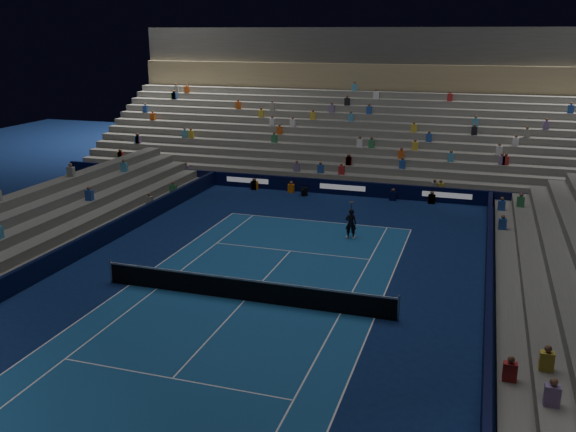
{
  "coord_description": "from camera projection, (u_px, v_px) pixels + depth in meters",
  "views": [
    {
      "loc": [
        8.96,
        -22.18,
        10.8
      ],
      "look_at": [
        0.0,
        6.0,
        2.0
      ],
      "focal_mm": 38.64,
      "sensor_mm": 36.0,
      "label": 1
    }
  ],
  "objects": [
    {
      "name": "sponsor_barrier_east",
      "position": [
        488.0,
        321.0,
        22.98
      ],
      "size": [
        0.25,
        37.0,
        1.0
      ],
      "primitive_type": "cube",
      "color": "black",
      "rests_on": "ground"
    },
    {
      "name": "sponsor_barrier_far",
      "position": [
        343.0,
        188.0,
        42.7
      ],
      "size": [
        44.0,
        0.25,
        1.0
      ],
      "primitive_type": "cube",
      "color": "black",
      "rests_on": "ground"
    },
    {
      "name": "sponsor_barrier_west",
      "position": [
        49.0,
        264.0,
        28.62
      ],
      "size": [
        0.25,
        37.0,
        1.0
      ],
      "primitive_type": "cube",
      "color": "black",
      "rests_on": "ground"
    },
    {
      "name": "broadcast_camera",
      "position": [
        304.0,
        191.0,
        42.57
      ],
      "size": [
        0.58,
        0.94,
        0.55
      ],
      "color": "black",
      "rests_on": "ground"
    },
    {
      "name": "ground",
      "position": [
        245.0,
        301.0,
        25.94
      ],
      "size": [
        90.0,
        90.0,
        0.0
      ],
      "primitive_type": "plane",
      "color": "#0C1C4A",
      "rests_on": "ground"
    },
    {
      "name": "court_surface",
      "position": [
        245.0,
        300.0,
        25.94
      ],
      "size": [
        10.97,
        23.77,
        0.01
      ],
      "primitive_type": "cube",
      "color": "navy",
      "rests_on": "ground"
    },
    {
      "name": "tennis_net",
      "position": [
        244.0,
        289.0,
        25.8
      ],
      "size": [
        12.9,
        0.1,
        1.1
      ],
      "color": "#B2B2B7",
      "rests_on": "ground"
    },
    {
      "name": "tennis_player",
      "position": [
        351.0,
        224.0,
        33.55
      ],
      "size": [
        0.65,
        0.47,
        1.66
      ],
      "primitive_type": "imported",
      "rotation": [
        0.0,
        0.0,
        3.27
      ],
      "color": "black",
      "rests_on": "ground"
    },
    {
      "name": "grandstand_main",
      "position": [
        369.0,
        127.0,
        50.47
      ],
      "size": [
        44.0,
        15.2,
        11.2
      ],
      "color": "slate",
      "rests_on": "ground"
    }
  ]
}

